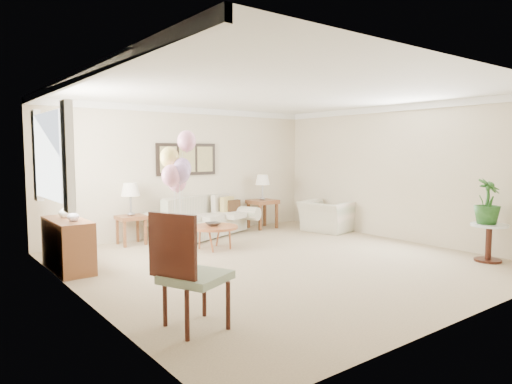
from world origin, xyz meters
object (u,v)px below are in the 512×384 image
(coffee_table, at_px, (215,228))
(accent_chair, at_px, (188,269))
(balloon_cluster, at_px, (178,167))
(armchair, at_px, (326,216))
(sofa, at_px, (203,221))

(coffee_table, bearing_deg, accent_chair, -126.13)
(balloon_cluster, bearing_deg, accent_chair, -115.69)
(coffee_table, xyz_separation_m, armchair, (2.86, 0.07, -0.06))
(accent_chair, bearing_deg, coffee_table, 53.87)
(accent_chair, xyz_separation_m, balloon_cluster, (1.07, 2.22, 0.90))
(accent_chair, height_order, balloon_cluster, balloon_cluster)
(coffee_table, height_order, armchair, armchair)
(sofa, bearing_deg, balloon_cluster, -129.08)
(accent_chair, distance_m, balloon_cluster, 2.62)
(armchair, xyz_separation_m, accent_chair, (-5.00, -2.99, 0.27))
(armchair, bearing_deg, coffee_table, 80.08)
(sofa, bearing_deg, armchair, -25.69)
(accent_chair, relative_size, balloon_cluster, 0.56)
(sofa, xyz_separation_m, accent_chair, (-2.62, -4.14, 0.28))
(sofa, relative_size, armchair, 2.44)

